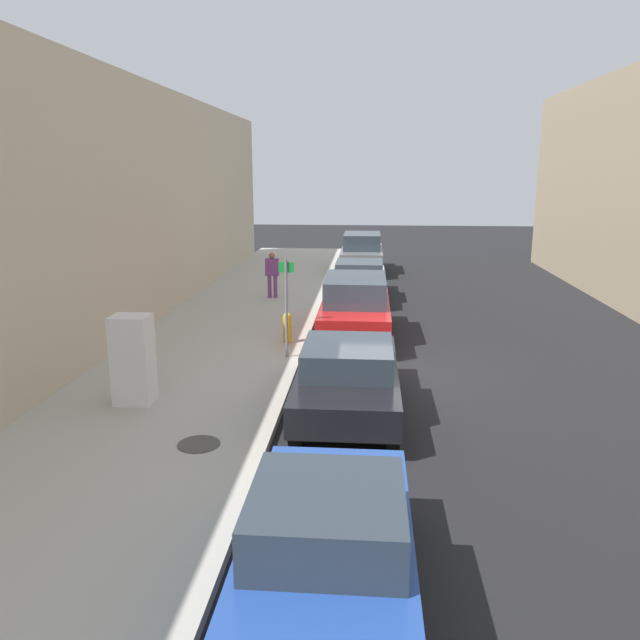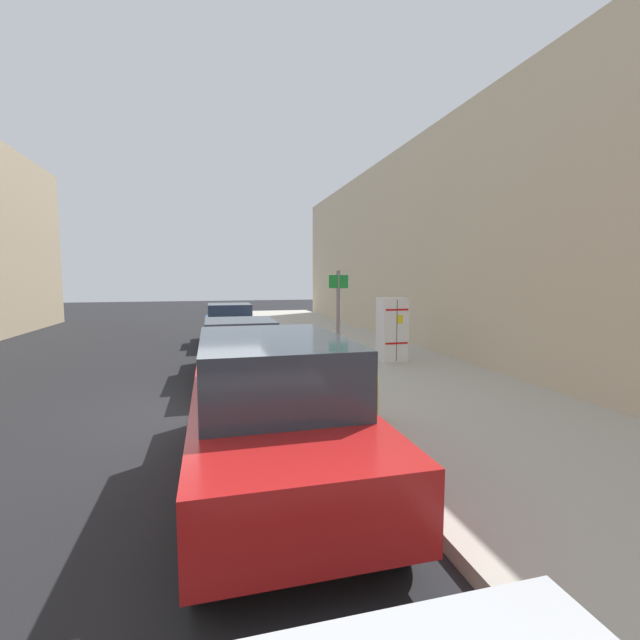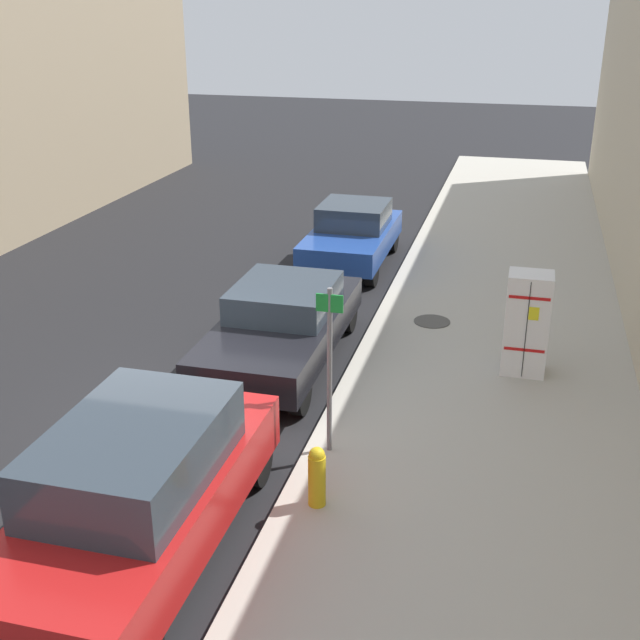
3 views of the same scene
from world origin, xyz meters
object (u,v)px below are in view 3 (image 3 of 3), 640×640
street_sign_post (330,362)px  fire_hydrant (317,476)px  parked_sedan_dark (282,323)px  discarded_refrigerator (527,323)px  parked_hatchback_blue (352,234)px  parked_suv_red (139,490)px

street_sign_post → fire_hydrant: 1.60m
street_sign_post → parked_sedan_dark: (1.58, -2.94, -0.78)m
street_sign_post → fire_hydrant: street_sign_post is taller
discarded_refrigerator → parked_hatchback_blue: (4.11, -5.36, -0.27)m
discarded_refrigerator → parked_suv_red: (4.11, 5.77, -0.15)m
street_sign_post → parked_hatchback_blue: 8.78m
fire_hydrant → parked_sedan_dark: 4.57m
fire_hydrant → parked_suv_red: bearing=35.3°
street_sign_post → parked_sedan_dark: 3.42m
discarded_refrigerator → parked_hatchback_blue: 6.76m
discarded_refrigerator → street_sign_post: (2.53, 3.25, 0.48)m
parked_hatchback_blue → street_sign_post: bearing=100.4°
parked_suv_red → discarded_refrigerator: bearing=-125.5°
parked_sedan_dark → parked_suv_red: (-0.00, 5.46, 0.15)m
fire_hydrant → discarded_refrigerator: bearing=-117.6°
discarded_refrigerator → parked_hatchback_blue: bearing=-52.5°
parked_sedan_dark → parked_suv_red: size_ratio=1.00×
street_sign_post → parked_suv_red: 3.04m
discarded_refrigerator → parked_sedan_dark: 4.13m
parked_suv_red → street_sign_post: bearing=-122.0°
discarded_refrigerator → street_sign_post: bearing=52.1°
street_sign_post → parked_sedan_dark: size_ratio=0.52×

